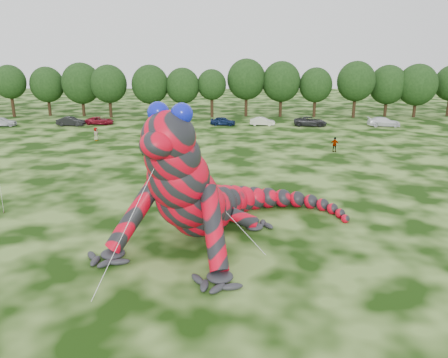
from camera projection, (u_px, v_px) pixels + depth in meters
name	position (u px, v px, depth m)	size (l,w,h in m)	color
ground	(157.00, 259.00, 25.97)	(240.00, 240.00, 0.00)	#16330A
inflatable_gecko	(206.00, 165.00, 28.69)	(15.61, 18.53, 9.27)	red
tree_3	(11.00, 91.00, 79.76)	(5.81, 5.23, 9.44)	black
tree_4	(48.00, 91.00, 81.32)	(6.22, 5.60, 9.06)	black
tree_5	(82.00, 90.00, 80.87)	(7.16, 6.44, 9.80)	black
tree_6	(109.00, 91.00, 79.17)	(6.52, 5.86, 9.49)	black
tree_7	(150.00, 91.00, 79.21)	(6.68, 6.01, 9.48)	black
tree_8	(183.00, 93.00, 79.39)	(6.14, 5.53, 8.94)	black
tree_9	(212.00, 93.00, 79.71)	(5.27, 4.74, 8.68)	black
tree_10	(246.00, 88.00, 80.56)	(7.09, 6.38, 10.50)	black
tree_11	(281.00, 89.00, 80.18)	(7.01, 6.31, 10.07)	black
tree_12	(315.00, 92.00, 79.83)	(5.99, 5.39, 8.97)	black
tree_13	(355.00, 90.00, 79.00)	(6.83, 6.15, 10.13)	black
tree_14	(387.00, 91.00, 80.56)	(6.82, 6.14, 9.40)	black
tree_15	(417.00, 91.00, 79.56)	(7.17, 6.45, 9.63)	black
car_0	(2.00, 122.00, 70.93)	(1.77, 4.41, 1.50)	silver
car_1	(71.00, 121.00, 71.33)	(1.55, 4.45, 1.47)	black
car_2	(100.00, 121.00, 72.82)	(2.13, 4.61, 1.28)	maroon
car_3	(163.00, 120.00, 73.05)	(1.88, 4.61, 1.34)	#B3B8BD
car_4	(223.00, 121.00, 71.81)	(1.66, 4.13, 1.41)	#0F1E45
car_5	(263.00, 121.00, 71.70)	(1.42, 4.07, 1.34)	silver
car_6	(310.00, 121.00, 71.22)	(2.46, 5.33, 1.48)	#27282A
car_7	(384.00, 122.00, 70.81)	(2.10, 5.18, 1.50)	white
spectator_3	(335.00, 145.00, 52.94)	(1.07, 0.44, 1.82)	gray
spectator_4	(96.00, 134.00, 59.69)	(0.88, 0.57, 1.80)	gray
spectator_5	(188.00, 172.00, 40.95)	(1.74, 0.55, 1.88)	gray
spectator_1	(145.00, 148.00, 51.48)	(0.86, 0.67, 1.76)	gray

